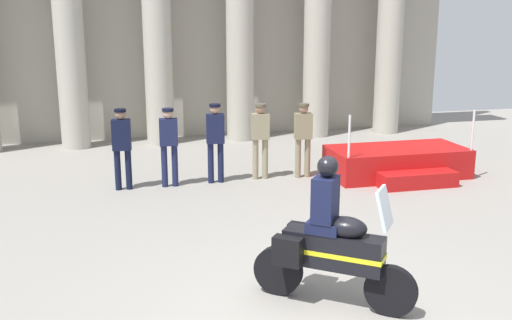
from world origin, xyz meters
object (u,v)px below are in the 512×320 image
object	(u,v)px
motorcycle_with_rider	(328,244)
officer_in_row_3	(260,135)
officer_in_row_0	(122,143)
officer_in_row_4	(303,134)
officer_in_row_1	(169,141)
officer_in_row_2	(215,137)
reviewing_stand	(398,163)

from	to	relation	value
motorcycle_with_rider	officer_in_row_3	bearing A→B (deg)	121.53
officer_in_row_0	officer_in_row_4	size ratio (longest dim) A/B	1.02
officer_in_row_0	officer_in_row_4	bearing A→B (deg)	-173.77
officer_in_row_1	officer_in_row_0	bearing A→B (deg)	5.80
officer_in_row_2	reviewing_stand	bearing A→B (deg)	178.62
officer_in_row_0	officer_in_row_2	distance (m)	1.97
officer_in_row_1	officer_in_row_2	xyz separation A→B (m)	(1.00, 0.06, 0.03)
officer_in_row_4	motorcycle_with_rider	distance (m)	6.08
officer_in_row_2	officer_in_row_4	xyz separation A→B (m)	(1.97, -0.02, -0.03)
reviewing_stand	officer_in_row_0	world-z (taller)	officer_in_row_0
officer_in_row_3	motorcycle_with_rider	size ratio (longest dim) A/B	0.88
officer_in_row_4	reviewing_stand	bearing A→B (deg)	172.90
reviewing_stand	officer_in_row_3	world-z (taller)	officer_in_row_3
officer_in_row_1	officer_in_row_2	world-z (taller)	officer_in_row_2
officer_in_row_1	reviewing_stand	bearing A→B (deg)	-179.30
officer_in_row_2	officer_in_row_1	bearing A→B (deg)	9.26
officer_in_row_2	officer_in_row_0	bearing A→B (deg)	7.56
officer_in_row_1	motorcycle_with_rider	xyz separation A→B (m)	(1.35, -5.82, -0.20)
reviewing_stand	officer_in_row_1	world-z (taller)	officer_in_row_1
officer_in_row_0	motorcycle_with_rider	xyz separation A→B (m)	(2.31, -5.82, -0.21)
reviewing_stand	officer_in_row_1	bearing A→B (deg)	175.09
officer_in_row_2	motorcycle_with_rider	distance (m)	5.90
reviewing_stand	officer_in_row_0	xyz separation A→B (m)	(-6.04, 0.43, 0.69)
officer_in_row_0	officer_in_row_1	distance (m)	0.96
officer_in_row_2	officer_in_row_3	distance (m)	1.02
officer_in_row_3	officer_in_row_4	bearing A→B (deg)	179.95
officer_in_row_0	officer_in_row_3	xyz separation A→B (m)	(2.98, 0.14, -0.01)
motorcycle_with_rider	officer_in_row_4	bearing A→B (deg)	112.43
officer_in_row_1	officer_in_row_2	distance (m)	1.00
officer_in_row_4	motorcycle_with_rider	bearing A→B (deg)	80.14
reviewing_stand	officer_in_row_0	distance (m)	6.10
officer_in_row_0	officer_in_row_1	bearing A→B (deg)	-174.20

